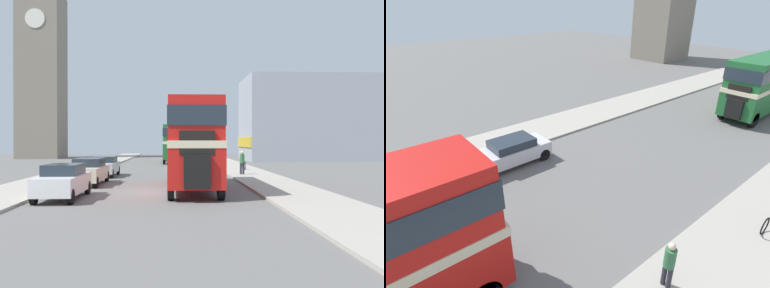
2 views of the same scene
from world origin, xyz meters
TOP-DOWN VIEW (x-y plane):
  - ground_plane at (0.00, 0.00)m, footprint 120.00×120.00m
  - sidewalk_right at (6.75, 0.00)m, footprint 3.50×120.00m
  - sidewalk_left at (-6.75, 0.00)m, footprint 3.50×120.00m
  - double_decker_bus at (1.99, 1.18)m, footprint 2.45×9.95m
  - bus_distant at (1.09, 29.26)m, footprint 2.49×10.56m
  - car_parked_near at (-3.80, -2.17)m, footprint 1.65×4.21m
  - car_parked_mid at (-3.88, 3.93)m, footprint 1.69×4.63m
  - car_parked_far at (-3.90, 9.73)m, footprint 1.67×4.23m
  - pedestrian_walking at (5.97, 9.60)m, footprint 0.34×0.34m
  - bicycle_on_pavement at (6.96, 14.78)m, footprint 0.05×1.76m
  - church_tower at (-18.13, 41.87)m, footprint 6.26×6.26m
  - shop_building_block at (20.95, 34.26)m, footprint 21.51×10.49m

SIDE VIEW (x-z plane):
  - ground_plane at x=0.00m, z-range 0.00..0.00m
  - sidewalk_right at x=6.75m, z-range 0.00..0.12m
  - sidewalk_left at x=-6.75m, z-range 0.00..0.12m
  - bicycle_on_pavement at x=6.96m, z-range 0.09..0.87m
  - car_parked_far at x=-3.90m, z-range 0.03..1.45m
  - car_parked_near at x=-3.80m, z-range 0.02..1.54m
  - car_parked_mid at x=-3.88m, z-range 0.02..1.55m
  - pedestrian_walking at x=5.97m, z-range 0.23..1.92m
  - bus_distant at x=1.09m, z-range 0.40..4.69m
  - double_decker_bus at x=1.99m, z-range 0.41..4.86m
  - shop_building_block at x=20.95m, z-range 0.00..10.71m
  - church_tower at x=-18.13m, z-range 0.39..35.85m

